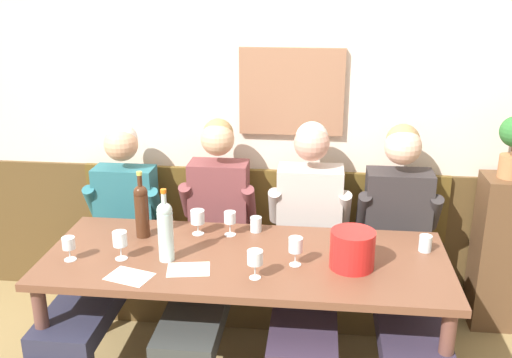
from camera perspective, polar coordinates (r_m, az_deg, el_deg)
The scene contains 22 objects.
room_wall_back at distance 3.80m, azimuth 0.84°, elevation 7.91°, with size 6.80×0.12×2.80m.
wood_wainscot_panel at distance 4.03m, azimuth 0.67°, elevation -5.40°, with size 6.80×0.03×0.93m, color brown.
wall_bench at distance 3.93m, azimuth 0.36°, elevation -9.09°, with size 2.39×0.42×0.94m.
dining_table at distance 3.12m, azimuth -1.00°, elevation -8.86°, with size 2.09×0.83×0.76m.
person_center_right_seat at distance 3.63m, azimuth -14.13°, elevation -6.27°, with size 0.49×1.29×1.27m.
person_right_seat at distance 3.48m, azimuth -4.50°, elevation -6.43°, with size 0.47×1.29×1.32m.
person_center_left_seat at distance 3.43m, azimuth 5.01°, elevation -6.75°, with size 0.50×1.29×1.31m.
person_left_seat at distance 3.47m, azimuth 14.00°, elevation -7.02°, with size 0.50×1.30×1.31m.
ice_bucket at distance 2.97m, azimuth 9.31°, elevation -6.74°, with size 0.22×0.22×0.19m, color red.
wine_bottle_clear_water at distance 3.30m, azimuth -11.01°, elevation -2.87°, with size 0.08×0.08×0.38m.
wine_bottle_amber_mid at distance 3.01m, azimuth -8.76°, elevation -4.85°, with size 0.08×0.08×0.39m.
wine_glass_mid_right at distance 3.28m, azimuth -2.54°, elevation -3.88°, with size 0.07×0.07×0.14m.
wine_glass_left_end at distance 2.83m, azimuth -0.09°, elevation -7.66°, with size 0.08×0.08×0.14m.
wine_glass_by_bottle at distance 2.96m, azimuth 3.85°, elevation -6.51°, with size 0.07×0.07×0.15m.
wine_glass_right_end at distance 3.15m, azimuth -17.68°, elevation -6.06°, with size 0.07×0.07×0.13m.
wine_glass_near_bucket at distance 3.31m, azimuth -5.67°, elevation -3.79°, with size 0.08×0.08×0.14m.
wine_glass_center_rear at distance 3.09m, azimuth -13.04°, elevation -5.73°, with size 0.07×0.07×0.15m.
water_tumbler_left at distance 3.24m, azimuth 16.07°, elevation -6.01°, with size 0.07×0.07×0.09m, color silver.
water_tumbler_center at distance 3.35m, azimuth -0.01°, elevation -4.41°, with size 0.06×0.06×0.09m, color silver.
tasting_sheet_left_guest at distance 2.97m, azimuth -6.55°, elevation -8.69°, with size 0.21×0.15×0.00m, color white.
tasting_sheet_right_guest at distance 2.95m, azimuth -12.14°, elevation -9.20°, with size 0.21×0.15×0.00m, color white.
corner_pedestal at distance 4.01m, azimuth 22.35°, elevation -6.58°, with size 0.28×0.28×0.99m, color brown.
Camera 1 is at (0.36, -2.62, 2.14)m, focal length 41.33 mm.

